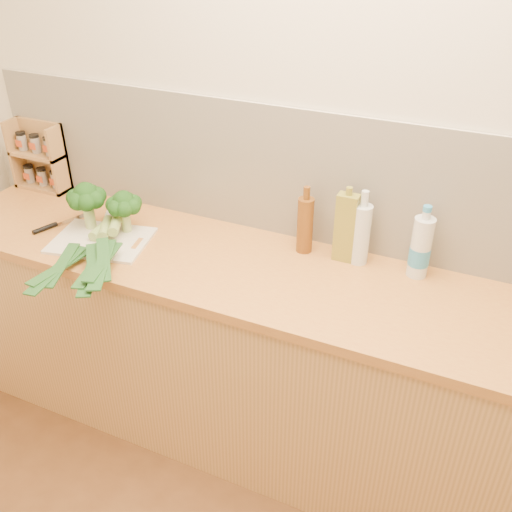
% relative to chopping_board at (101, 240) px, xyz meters
% --- Properties ---
extents(room_shell, '(3.50, 3.50, 3.50)m').
position_rel_chopping_board_xyz_m(room_shell, '(0.86, 0.37, 0.26)').
color(room_shell, beige).
rests_on(room_shell, ground).
extents(counter, '(3.20, 0.62, 0.90)m').
position_rel_chopping_board_xyz_m(counter, '(0.86, 0.08, -0.46)').
color(counter, tan).
rests_on(counter, ground).
extents(chopping_board, '(0.43, 0.36, 0.01)m').
position_rel_chopping_board_xyz_m(chopping_board, '(0.00, 0.00, 0.00)').
color(chopping_board, white).
rests_on(chopping_board, counter).
extents(broccoli_left, '(0.16, 0.16, 0.20)m').
position_rel_chopping_board_xyz_m(broccoli_left, '(-0.10, 0.07, 0.14)').
color(broccoli_left, '#AAC372').
rests_on(broccoli_left, chopping_board).
extents(broccoli_right, '(0.15, 0.15, 0.18)m').
position_rel_chopping_board_xyz_m(broccoli_right, '(0.06, 0.10, 0.13)').
color(broccoli_right, '#AAC372').
rests_on(broccoli_right, chopping_board).
extents(leek_front, '(0.16, 0.71, 0.04)m').
position_rel_chopping_board_xyz_m(leek_front, '(-0.02, -0.02, 0.03)').
color(leek_front, white).
rests_on(leek_front, chopping_board).
extents(leek_mid, '(0.36, 0.62, 0.04)m').
position_rel_chopping_board_xyz_m(leek_mid, '(0.04, -0.04, 0.05)').
color(leek_mid, white).
rests_on(leek_mid, chopping_board).
extents(leek_back, '(0.33, 0.58, 0.04)m').
position_rel_chopping_board_xyz_m(leek_back, '(0.09, -0.03, 0.06)').
color(leek_back, white).
rests_on(leek_back, chopping_board).
extents(chefs_knife, '(0.12, 0.26, 0.02)m').
position_rel_chopping_board_xyz_m(chefs_knife, '(-0.27, 0.01, 0.00)').
color(chefs_knife, silver).
rests_on(chefs_knife, counter).
extents(spice_rack, '(0.27, 0.11, 0.33)m').
position_rel_chopping_board_xyz_m(spice_rack, '(-0.58, 0.33, 0.14)').
color(spice_rack, '#AE794A').
rests_on(spice_rack, counter).
extents(oil_tin, '(0.08, 0.05, 0.31)m').
position_rel_chopping_board_xyz_m(oil_tin, '(0.94, 0.28, 0.13)').
color(oil_tin, olive).
rests_on(oil_tin, counter).
extents(glass_bottle, '(0.07, 0.07, 0.30)m').
position_rel_chopping_board_xyz_m(glass_bottle, '(1.00, 0.29, 0.12)').
color(glass_bottle, silver).
rests_on(glass_bottle, counter).
extents(amber_bottle, '(0.06, 0.06, 0.28)m').
position_rel_chopping_board_xyz_m(amber_bottle, '(0.78, 0.28, 0.11)').
color(amber_bottle, brown).
rests_on(amber_bottle, counter).
extents(water_bottle, '(0.08, 0.08, 0.27)m').
position_rel_chopping_board_xyz_m(water_bottle, '(1.22, 0.29, 0.11)').
color(water_bottle, silver).
rests_on(water_bottle, counter).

